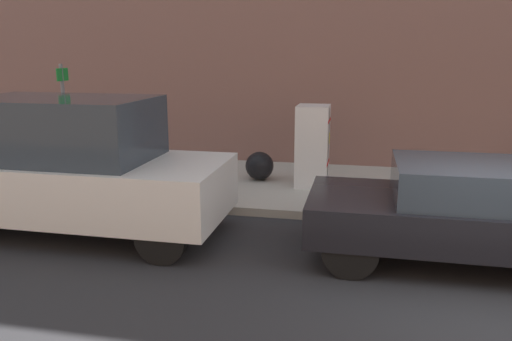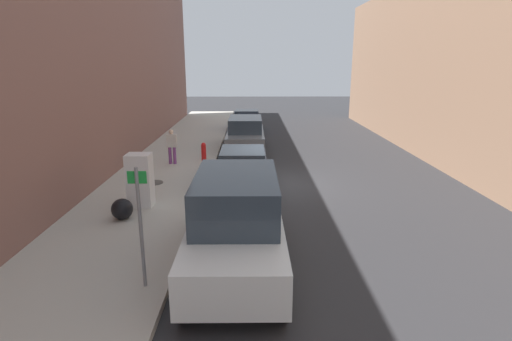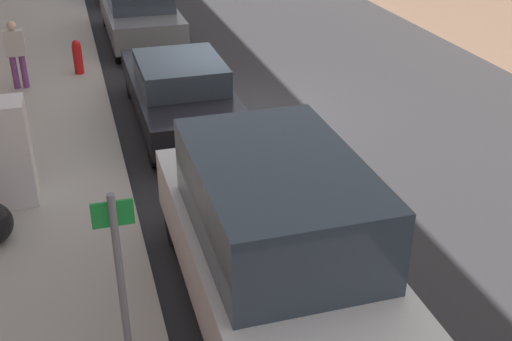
# 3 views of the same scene
# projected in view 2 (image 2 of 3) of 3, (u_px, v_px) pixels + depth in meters

# --- Properties ---
(ground_plane) EXTENTS (80.00, 80.00, 0.00)m
(ground_plane) POSITION_uv_depth(u_px,v_px,m) (275.00, 184.00, 15.23)
(ground_plane) COLOR #28282B
(sidewalk_slab) EXTENTS (3.86, 44.00, 0.15)m
(sidewalk_slab) POSITION_uv_depth(u_px,v_px,m) (157.00, 183.00, 15.17)
(sidewalk_slab) COLOR #B2ADA0
(sidewalk_slab) RESTS_ON ground
(building_facade_near) EXTENTS (1.74, 39.60, 10.85)m
(building_facade_near) POSITION_uv_depth(u_px,v_px,m) (66.00, 34.00, 13.73)
(building_facade_near) COLOR #7F564C
(building_facade_near) RESTS_ON ground
(building_facade_across) EXTENTS (2.28, 37.40, 8.57)m
(building_facade_across) POSITION_uv_depth(u_px,v_px,m) (511.00, 68.00, 14.19)
(building_facade_across) COLOR #937056
(building_facade_across) RESTS_ON ground
(discarded_refrigerator) EXTENTS (0.73, 0.65, 1.65)m
(discarded_refrigerator) POSITION_uv_depth(u_px,v_px,m) (140.00, 180.00, 12.34)
(discarded_refrigerator) COLOR white
(discarded_refrigerator) RESTS_ON sidewalk_slab
(manhole_cover) EXTENTS (0.70, 0.70, 0.02)m
(manhole_cover) POSITION_uv_depth(u_px,v_px,m) (154.00, 183.00, 14.87)
(manhole_cover) COLOR #47443F
(manhole_cover) RESTS_ON sidewalk_slab
(street_sign_post) EXTENTS (0.36, 0.07, 2.47)m
(street_sign_post) POSITION_uv_depth(u_px,v_px,m) (140.00, 222.00, 7.68)
(street_sign_post) COLOR slate
(street_sign_post) RESTS_ON sidewalk_slab
(fire_hydrant) EXTENTS (0.22, 0.22, 0.82)m
(fire_hydrant) POSITION_uv_depth(u_px,v_px,m) (204.00, 151.00, 18.21)
(fire_hydrant) COLOR red
(fire_hydrant) RESTS_ON sidewalk_slab
(trash_bag) EXTENTS (0.61, 0.61, 0.61)m
(trash_bag) POSITION_uv_depth(u_px,v_px,m) (122.00, 209.00, 11.36)
(trash_bag) COLOR black
(trash_bag) RESTS_ON sidewalk_slab
(pedestrian_walking_far) EXTENTS (0.44, 0.22, 1.53)m
(pedestrian_walking_far) POSITION_uv_depth(u_px,v_px,m) (172.00, 144.00, 17.46)
(pedestrian_walking_far) COLOR #7A3D7F
(pedestrian_walking_far) RESTS_ON sidewalk_slab
(parked_van_white) EXTENTS (2.00, 5.16, 2.16)m
(parked_van_white) POSITION_uv_depth(u_px,v_px,m) (237.00, 222.00, 8.86)
(parked_van_white) COLOR silver
(parked_van_white) RESTS_ON ground
(parked_sedan_dark) EXTENTS (1.82, 4.78, 1.41)m
(parked_sedan_dark) POSITION_uv_depth(u_px,v_px,m) (243.00, 166.00, 14.95)
(parked_sedan_dark) COLOR black
(parked_sedan_dark) RESTS_ON ground
(parked_suv_gray) EXTENTS (1.90, 4.87, 1.72)m
(parked_suv_gray) POSITION_uv_depth(u_px,v_px,m) (245.00, 133.00, 20.97)
(parked_suv_gray) COLOR slate
(parked_suv_gray) RESTS_ON ground
(parked_hatchback_blue) EXTENTS (1.75, 3.82, 1.45)m
(parked_hatchback_blue) POSITION_uv_depth(u_px,v_px,m) (247.00, 120.00, 26.57)
(parked_hatchback_blue) COLOR #23479E
(parked_hatchback_blue) RESTS_ON ground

